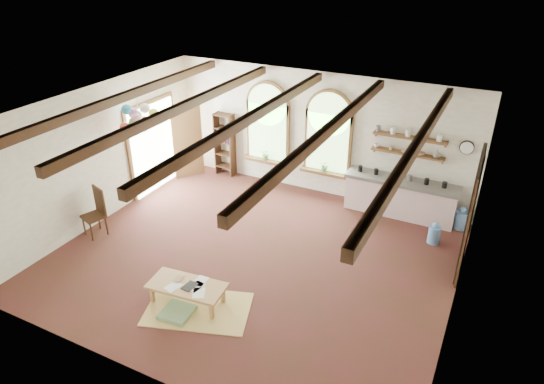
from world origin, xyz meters
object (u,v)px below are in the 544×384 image
Objects in this scene: kitchen_counter at (400,197)px; coffee_table at (187,287)px; side_chair at (96,222)px; balloon_cluster at (139,118)px.

kitchen_counter is 5.68m from coffee_table.
side_chair reaches higher than kitchen_counter.
side_chair is at bearing -146.22° from kitchen_counter.
kitchen_counter is 6.46m from balloon_cluster.
balloon_cluster is (-3.01, 2.61, 1.98)m from coffee_table.
kitchen_counter is at bearing 22.76° from balloon_cluster.
balloon_cluster is at bearing -157.24° from kitchen_counter.
balloon_cluster is (-5.71, -2.39, 1.86)m from kitchen_counter.
side_chair is (-5.94, -3.97, -0.15)m from kitchen_counter.
coffee_table is at bearing -17.57° from side_chair.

